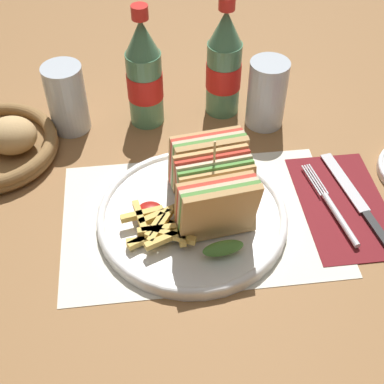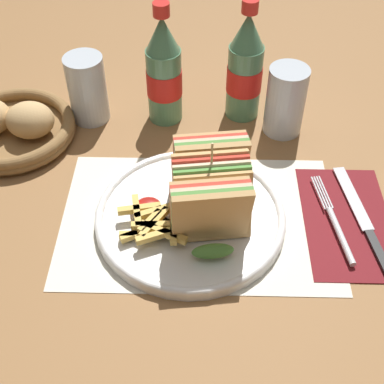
{
  "view_description": "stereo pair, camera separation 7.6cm",
  "coord_description": "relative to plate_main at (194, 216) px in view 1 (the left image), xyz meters",
  "views": [
    {
      "loc": [
        -0.06,
        -0.52,
        0.58
      ],
      "look_at": [
        0.0,
        0.01,
        0.04
      ],
      "focal_mm": 50.0,
      "sensor_mm": 36.0,
      "label": 1
    },
    {
      "loc": [
        0.01,
        -0.53,
        0.58
      ],
      "look_at": [
        0.0,
        0.01,
        0.04
      ],
      "focal_mm": 50.0,
      "sensor_mm": 36.0,
      "label": 2
    }
  ],
  "objects": [
    {
      "name": "ground_plane",
      "position": [
        -0.0,
        0.01,
        -0.01
      ],
      "size": [
        4.0,
        4.0,
        0.0
      ],
      "primitive_type": "plane",
      "color": "olive"
    },
    {
      "name": "placemat",
      "position": [
        0.01,
        0.0,
        -0.01
      ],
      "size": [
        0.4,
        0.26,
        0.0
      ],
      "color": "silver",
      "rests_on": "ground_plane"
    },
    {
      "name": "plate_main",
      "position": [
        0.0,
        0.0,
        0.0
      ],
      "size": [
        0.27,
        0.27,
        0.02
      ],
      "color": "white",
      "rests_on": "ground_plane"
    },
    {
      "name": "club_sandwich",
      "position": [
        0.03,
        -0.0,
        0.06
      ],
      "size": [
        0.11,
        0.18,
        0.14
      ],
      "color": "tan",
      "rests_on": "plate_main"
    },
    {
      "name": "fries_pile",
      "position": [
        -0.05,
        -0.03,
        0.02
      ],
      "size": [
        0.1,
        0.09,
        0.02
      ],
      "color": "#E0B756",
      "rests_on": "plate_main"
    },
    {
      "name": "ketchup_blob",
      "position": [
        -0.06,
        0.01,
        0.02
      ],
      "size": [
        0.04,
        0.03,
        0.01
      ],
      "color": "maroon",
      "rests_on": "plate_main"
    },
    {
      "name": "napkin",
      "position": [
        0.23,
        0.0,
        -0.01
      ],
      "size": [
        0.13,
        0.22,
        0.0
      ],
      "color": "maroon",
      "rests_on": "ground_plane"
    },
    {
      "name": "fork",
      "position": [
        0.21,
        -0.01,
        -0.0
      ],
      "size": [
        0.04,
        0.17,
        0.01
      ],
      "rotation": [
        0.0,
        0.0,
        0.16
      ],
      "color": "silver",
      "rests_on": "napkin"
    },
    {
      "name": "knife",
      "position": [
        0.25,
        0.0,
        -0.0
      ],
      "size": [
        0.05,
        0.22,
        0.0
      ],
      "rotation": [
        0.0,
        0.0,
        0.16
      ],
      "color": "black",
      "rests_on": "napkin"
    },
    {
      "name": "coke_bottle_near",
      "position": [
        -0.05,
        0.25,
        0.08
      ],
      "size": [
        0.06,
        0.06,
        0.21
      ],
      "color": "#4C7F5B",
      "rests_on": "ground_plane"
    },
    {
      "name": "coke_bottle_far",
      "position": [
        0.08,
        0.26,
        0.08
      ],
      "size": [
        0.06,
        0.06,
        0.21
      ],
      "color": "#4C7F5B",
      "rests_on": "ground_plane"
    },
    {
      "name": "glass_near",
      "position": [
        0.15,
        0.22,
        0.04
      ],
      "size": [
        0.07,
        0.07,
        0.12
      ],
      "color": "silver",
      "rests_on": "ground_plane"
    },
    {
      "name": "glass_far",
      "position": [
        -0.18,
        0.24,
        0.04
      ],
      "size": [
        0.07,
        0.07,
        0.12
      ],
      "color": "silver",
      "rests_on": "ground_plane"
    }
  ]
}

